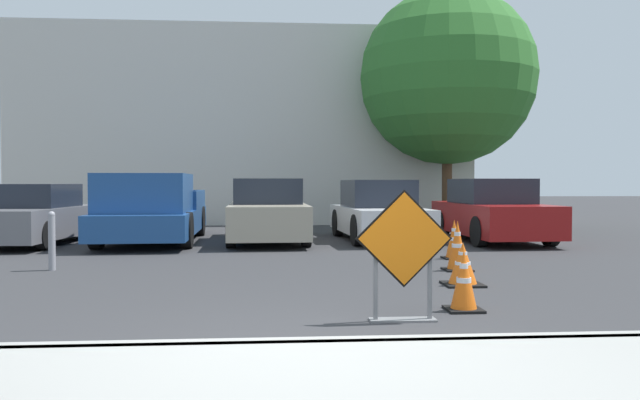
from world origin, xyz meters
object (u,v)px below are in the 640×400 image
(bollard_nearest, at_px, (52,239))
(traffic_cone_nearest, at_px, (464,281))
(traffic_cone_third, at_px, (457,246))
(parked_car_fourth, at_px, (492,212))
(traffic_cone_fourth, at_px, (454,239))
(road_closed_sign, at_px, (404,251))
(pickup_truck, at_px, (152,212))
(parked_car_second, at_px, (268,213))
(traffic_cone_second, at_px, (463,264))
(parked_car_nearest, at_px, (31,216))
(parked_car_third, at_px, (378,213))

(bollard_nearest, bearing_deg, traffic_cone_nearest, -32.50)
(traffic_cone_third, distance_m, parked_car_fourth, 5.45)
(traffic_cone_fourth, bearing_deg, road_closed_sign, -111.67)
(traffic_cone_fourth, relative_size, bollard_nearest, 0.77)
(pickup_truck, relative_size, bollard_nearest, 5.76)
(traffic_cone_nearest, bearing_deg, traffic_cone_fourth, 74.80)
(parked_car_second, bearing_deg, traffic_cone_second, 110.89)
(parked_car_nearest, xyz_separation_m, parked_car_fourth, (10.87, -0.03, 0.06))
(parked_car_second, bearing_deg, road_closed_sign, 97.86)
(road_closed_sign, distance_m, parked_car_fourth, 9.41)
(parked_car_third, bearing_deg, parked_car_fourth, 167.72)
(parked_car_third, distance_m, parked_car_fourth, 2.75)
(parked_car_third, bearing_deg, traffic_cone_third, 90.45)
(traffic_cone_fourth, xyz_separation_m, pickup_truck, (-6.21, 3.46, 0.37))
(parked_car_third, distance_m, bollard_nearest, 7.82)
(road_closed_sign, height_order, traffic_cone_nearest, road_closed_sign)
(road_closed_sign, bearing_deg, traffic_cone_third, 65.52)
(pickup_truck, relative_size, parked_car_third, 1.28)
(parked_car_fourth, bearing_deg, bollard_nearest, 25.01)
(traffic_cone_second, bearing_deg, traffic_cone_third, 76.09)
(traffic_cone_nearest, relative_size, parked_car_second, 0.15)
(pickup_truck, xyz_separation_m, bollard_nearest, (-0.73, -4.48, -0.23))
(traffic_cone_fourth, distance_m, parked_car_nearest, 9.57)
(road_closed_sign, xyz_separation_m, bollard_nearest, (-4.90, 4.11, -0.22))
(road_closed_sign, xyz_separation_m, traffic_cone_nearest, (0.78, 0.49, -0.39))
(traffic_cone_third, xyz_separation_m, parked_car_fourth, (2.33, 4.92, 0.31))
(traffic_cone_third, xyz_separation_m, parked_car_second, (-3.10, 5.22, 0.30))
(traffic_cone_nearest, relative_size, parked_car_third, 0.16)
(traffic_cone_third, height_order, parked_car_fourth, parked_car_fourth)
(road_closed_sign, relative_size, parked_car_fourth, 0.31)
(pickup_truck, relative_size, parked_car_second, 1.22)
(traffic_cone_fourth, bearing_deg, traffic_cone_third, -104.58)
(parked_car_second, distance_m, parked_car_fourth, 5.44)
(traffic_cone_third, xyz_separation_m, pickup_truck, (-5.81, 4.98, 0.34))
(pickup_truck, bearing_deg, traffic_cone_fourth, 149.12)
(traffic_cone_nearest, height_order, parked_car_nearest, parked_car_nearest)
(traffic_cone_third, xyz_separation_m, traffic_cone_fourth, (0.40, 1.53, -0.03))
(traffic_cone_third, relative_size, parked_car_third, 0.19)
(traffic_cone_second, height_order, pickup_truck, pickup_truck)
(parked_car_fourth, xyz_separation_m, bollard_nearest, (-8.87, -4.42, -0.19))
(traffic_cone_third, bearing_deg, traffic_cone_nearest, -105.50)
(pickup_truck, xyz_separation_m, parked_car_fourth, (8.14, -0.07, -0.03))
(traffic_cone_fourth, xyz_separation_m, parked_car_second, (-3.50, 3.69, 0.34))
(parked_car_second, xyz_separation_m, parked_car_third, (2.72, 0.11, -0.02))
(parked_car_fourth, bearing_deg, road_closed_sign, 63.56)
(traffic_cone_nearest, bearing_deg, parked_car_fourth, 68.32)
(parked_car_fourth, height_order, bollard_nearest, parked_car_fourth)
(traffic_cone_second, relative_size, parked_car_third, 0.14)
(road_closed_sign, xyz_separation_m, traffic_cone_second, (1.29, 2.17, -0.43))
(traffic_cone_fourth, bearing_deg, parked_car_nearest, 159.04)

